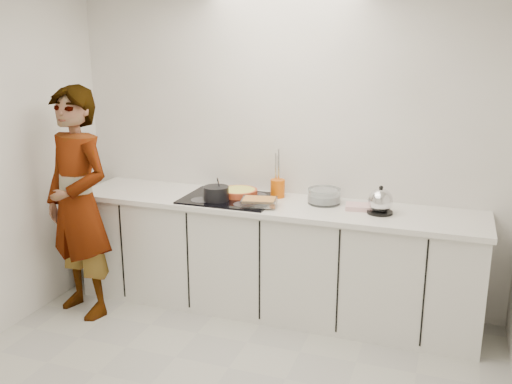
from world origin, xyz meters
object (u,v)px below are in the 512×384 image
(baking_dish, at_px, (259,201))
(mixing_bowl, at_px, (324,197))
(kettle, at_px, (380,202))
(hob, at_px, (229,198))
(saucepan, at_px, (216,193))
(utensil_crock, at_px, (278,188))
(cook, at_px, (78,204))
(tart_dish, at_px, (239,192))

(baking_dish, relative_size, mixing_bowl, 1.05)
(baking_dish, relative_size, kettle, 1.41)
(hob, height_order, baking_dish, baking_dish)
(saucepan, bearing_deg, utensil_crock, 35.94)
(cook, bearing_deg, baking_dish, 33.93)
(tart_dish, bearing_deg, cook, -151.75)
(hob, xyz_separation_m, cook, (-1.06, -0.51, -0.01))
(hob, distance_m, baking_dish, 0.32)
(saucepan, bearing_deg, mixing_bowl, 16.61)
(kettle, distance_m, utensil_crock, 0.86)
(tart_dish, distance_m, kettle, 1.14)
(baking_dish, height_order, cook, cook)
(hob, relative_size, tart_dish, 1.79)
(tart_dish, bearing_deg, saucepan, -119.93)
(saucepan, relative_size, cook, 0.14)
(baking_dish, height_order, mixing_bowl, mixing_bowl)
(mixing_bowl, distance_m, kettle, 0.46)
(saucepan, bearing_deg, cook, -158.14)
(saucepan, bearing_deg, hob, 58.26)
(tart_dish, height_order, kettle, kettle)
(hob, height_order, mixing_bowl, mixing_bowl)
(kettle, relative_size, utensil_crock, 1.46)
(hob, xyz_separation_m, saucepan, (-0.07, -0.11, 0.06))
(hob, relative_size, baking_dish, 2.41)
(cook, bearing_deg, saucepan, 39.87)
(cook, bearing_deg, utensil_crock, 44.38)
(mixing_bowl, distance_m, cook, 1.91)
(mixing_bowl, xyz_separation_m, kettle, (0.44, -0.12, 0.04))
(tart_dish, xyz_separation_m, utensil_crock, (0.30, 0.10, 0.03))
(hob, distance_m, saucepan, 0.14)
(hob, relative_size, kettle, 3.40)
(baking_dish, distance_m, cook, 1.41)
(kettle, xyz_separation_m, utensil_crock, (-0.84, 0.18, -0.02))
(kettle, bearing_deg, baking_dish, -171.60)
(hob, height_order, kettle, kettle)
(tart_dish, relative_size, utensil_crock, 2.77)
(kettle, bearing_deg, mixing_bowl, 164.69)
(mixing_bowl, bearing_deg, saucepan, -163.39)
(baking_dish, bearing_deg, kettle, 8.40)
(hob, distance_m, mixing_bowl, 0.75)
(saucepan, height_order, mixing_bowl, saucepan)
(kettle, height_order, cook, cook)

